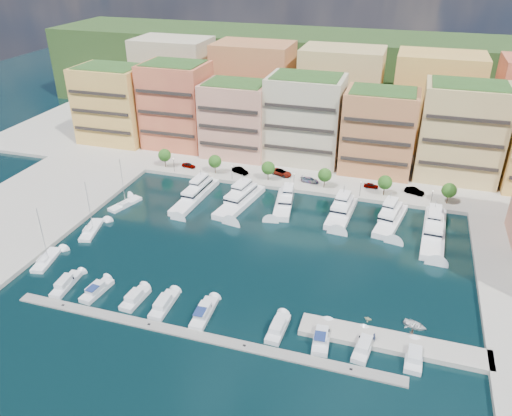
% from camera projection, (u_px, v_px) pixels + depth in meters
% --- Properties ---
extents(ground, '(400.00, 400.00, 0.00)m').
position_uv_depth(ground, '(261.00, 249.00, 111.46)').
color(ground, black).
rests_on(ground, ground).
extents(north_quay, '(220.00, 64.00, 2.00)m').
position_uv_depth(north_quay, '(315.00, 151.00, 163.65)').
color(north_quay, '#9E998E').
rests_on(north_quay, ground).
extents(west_quay, '(34.00, 76.00, 2.00)m').
position_uv_depth(west_quay, '(7.00, 225.00, 120.87)').
color(west_quay, '#9E998E').
rests_on(west_quay, ground).
extents(hillside, '(240.00, 40.00, 58.00)m').
position_uv_depth(hillside, '(338.00, 109.00, 204.06)').
color(hillside, '#1C3917').
rests_on(hillside, ground).
extents(south_pontoon, '(72.00, 2.20, 0.35)m').
position_uv_depth(south_pontoon, '(196.00, 336.00, 86.99)').
color(south_pontoon, gray).
rests_on(south_pontoon, ground).
extents(finger_pier, '(32.00, 5.00, 2.00)m').
position_uv_depth(finger_pier, '(392.00, 345.00, 85.13)').
color(finger_pier, '#9E998E').
rests_on(finger_pier, ground).
extents(apartment_0, '(22.00, 16.50, 24.80)m').
position_uv_depth(apartment_0, '(113.00, 104.00, 164.43)').
color(apartment_0, '#E8B655').
rests_on(apartment_0, north_quay).
extents(apartment_1, '(20.00, 16.50, 26.80)m').
position_uv_depth(apartment_1, '(177.00, 105.00, 159.92)').
color(apartment_1, '#DC7549').
rests_on(apartment_1, north_quay).
extents(apartment_2, '(20.00, 15.50, 22.80)m').
position_uv_depth(apartment_2, '(236.00, 119.00, 153.71)').
color(apartment_2, tan).
rests_on(apartment_2, north_quay).
extents(apartment_3, '(22.00, 16.50, 25.80)m').
position_uv_depth(apartment_3, '(305.00, 119.00, 149.22)').
color(apartment_3, beige).
rests_on(apartment_3, north_quay).
extents(apartment_4, '(20.00, 15.50, 23.80)m').
position_uv_depth(apartment_4, '(379.00, 132.00, 142.28)').
color(apartment_4, '#B67544').
rests_on(apartment_4, north_quay).
extents(apartment_5, '(22.00, 16.50, 26.80)m').
position_uv_depth(apartment_5, '(461.00, 132.00, 137.52)').
color(apartment_5, tan).
rests_on(apartment_5, north_quay).
extents(backblock_0, '(26.00, 18.00, 30.00)m').
position_uv_depth(backblock_0, '(175.00, 81.00, 180.51)').
color(backblock_0, beige).
rests_on(backblock_0, north_quay).
extents(backblock_1, '(26.00, 18.00, 30.00)m').
position_uv_depth(backblock_1, '(254.00, 88.00, 172.70)').
color(backblock_1, '#B67544').
rests_on(backblock_1, north_quay).
extents(backblock_2, '(26.00, 18.00, 30.00)m').
position_uv_depth(backblock_2, '(340.00, 94.00, 164.89)').
color(backblock_2, tan).
rests_on(backblock_2, north_quay).
extents(backblock_3, '(26.00, 18.00, 30.00)m').
position_uv_depth(backblock_3, '(435.00, 102.00, 157.08)').
color(backblock_3, '#E8B655').
rests_on(backblock_3, north_quay).
extents(tree_0, '(3.80, 3.80, 5.65)m').
position_uv_depth(tree_0, '(165.00, 155.00, 147.83)').
color(tree_0, '#473323').
rests_on(tree_0, north_quay).
extents(tree_1, '(3.80, 3.80, 5.65)m').
position_uv_depth(tree_1, '(215.00, 161.00, 143.67)').
color(tree_1, '#473323').
rests_on(tree_1, north_quay).
extents(tree_2, '(3.80, 3.80, 5.65)m').
position_uv_depth(tree_2, '(268.00, 168.00, 139.50)').
color(tree_2, '#473323').
rests_on(tree_2, north_quay).
extents(tree_3, '(3.80, 3.80, 5.65)m').
position_uv_depth(tree_3, '(325.00, 175.00, 135.33)').
color(tree_3, '#473323').
rests_on(tree_3, north_quay).
extents(tree_4, '(3.80, 3.80, 5.65)m').
position_uv_depth(tree_4, '(385.00, 182.00, 131.17)').
color(tree_4, '#473323').
rests_on(tree_4, north_quay).
extents(tree_5, '(3.80, 3.80, 5.65)m').
position_uv_depth(tree_5, '(449.00, 190.00, 127.00)').
color(tree_5, '#473323').
rests_on(tree_5, north_quay).
extents(lamppost_0, '(0.30, 0.30, 4.20)m').
position_uv_depth(lamppost_0, '(174.00, 163.00, 145.29)').
color(lamppost_0, black).
rests_on(lamppost_0, north_quay).
extents(lamppost_1, '(0.30, 0.30, 4.20)m').
position_uv_depth(lamppost_1, '(232.00, 170.00, 140.60)').
color(lamppost_1, black).
rests_on(lamppost_1, north_quay).
extents(lamppost_2, '(0.30, 0.30, 4.20)m').
position_uv_depth(lamppost_2, '(294.00, 178.00, 135.91)').
color(lamppost_2, black).
rests_on(lamppost_2, north_quay).
extents(lamppost_3, '(0.30, 0.30, 4.20)m').
position_uv_depth(lamppost_3, '(361.00, 186.00, 131.23)').
color(lamppost_3, black).
rests_on(lamppost_3, north_quay).
extents(lamppost_4, '(0.30, 0.30, 4.20)m').
position_uv_depth(lamppost_4, '(432.00, 195.00, 126.54)').
color(lamppost_4, black).
rests_on(lamppost_4, north_quay).
extents(yacht_1, '(5.70, 21.90, 7.30)m').
position_uv_depth(yacht_1, '(196.00, 194.00, 133.17)').
color(yacht_1, white).
rests_on(yacht_1, ground).
extents(yacht_2, '(8.36, 20.78, 7.30)m').
position_uv_depth(yacht_2, '(241.00, 199.00, 130.50)').
color(yacht_2, white).
rests_on(yacht_2, ground).
extents(yacht_3, '(6.42, 16.44, 7.30)m').
position_uv_depth(yacht_3, '(284.00, 202.00, 129.18)').
color(yacht_3, white).
rests_on(yacht_3, ground).
extents(yacht_4, '(6.17, 17.16, 7.30)m').
position_uv_depth(yacht_4, '(342.00, 211.00, 124.99)').
color(yacht_4, white).
rests_on(yacht_4, ground).
extents(yacht_5, '(7.57, 17.83, 7.30)m').
position_uv_depth(yacht_5, '(391.00, 218.00, 121.66)').
color(yacht_5, white).
rests_on(yacht_5, ground).
extents(yacht_6, '(6.06, 23.46, 7.30)m').
position_uv_depth(yacht_6, '(434.00, 229.00, 116.76)').
color(yacht_6, white).
rests_on(yacht_6, ground).
extents(cruiser_0, '(3.13, 8.71, 2.55)m').
position_uv_depth(cruiser_0, '(66.00, 284.00, 99.15)').
color(cruiser_0, silver).
rests_on(cruiser_0, ground).
extents(cruiser_1, '(3.38, 7.85, 2.66)m').
position_uv_depth(cruiser_1, '(97.00, 291.00, 97.31)').
color(cruiser_1, silver).
rests_on(cruiser_1, ground).
extents(cruiser_2, '(3.19, 7.31, 2.55)m').
position_uv_depth(cruiser_2, '(135.00, 299.00, 95.15)').
color(cruiser_2, silver).
rests_on(cruiser_2, ground).
extents(cruiser_3, '(2.87, 8.39, 2.55)m').
position_uv_depth(cruiser_3, '(164.00, 305.00, 93.56)').
color(cruiser_3, silver).
rests_on(cruiser_3, ground).
extents(cruiser_4, '(3.00, 9.00, 2.66)m').
position_uv_depth(cruiser_4, '(204.00, 313.00, 91.42)').
color(cruiser_4, silver).
rests_on(cruiser_4, ground).
extents(cruiser_6, '(2.92, 7.73, 2.55)m').
position_uv_depth(cruiser_6, '(278.00, 329.00, 87.80)').
color(cruiser_6, silver).
rests_on(cruiser_6, ground).
extents(cruiser_7, '(3.35, 8.22, 2.66)m').
position_uv_depth(cruiser_7, '(322.00, 338.00, 85.73)').
color(cruiser_7, silver).
rests_on(cruiser_7, ground).
extents(cruiser_8, '(3.52, 8.12, 2.55)m').
position_uv_depth(cruiser_8, '(364.00, 347.00, 83.89)').
color(cruiser_8, silver).
rests_on(cruiser_8, ground).
extents(cruiser_9, '(2.99, 7.27, 2.55)m').
position_uv_depth(cruiser_9, '(414.00, 357.00, 81.78)').
color(cruiser_9, silver).
rests_on(cruiser_9, ground).
extents(sailboat_0, '(4.48, 9.42, 13.20)m').
position_uv_depth(sailboat_0, '(46.00, 261.00, 106.97)').
color(sailboat_0, white).
rests_on(sailboat_0, ground).
extents(sailboat_1, '(5.20, 10.37, 13.20)m').
position_uv_depth(sailboat_1, '(91.00, 230.00, 118.11)').
color(sailboat_1, white).
rests_on(sailboat_1, ground).
extents(sailboat_2, '(5.49, 9.85, 13.20)m').
position_uv_depth(sailboat_2, '(125.00, 204.00, 129.72)').
color(sailboat_2, white).
rests_on(sailboat_2, ground).
extents(tender_2, '(4.87, 4.12, 0.86)m').
position_uv_depth(tender_2, '(415.00, 325.00, 88.79)').
color(tender_2, silver).
rests_on(tender_2, ground).
extents(tender_1, '(1.70, 1.56, 0.76)m').
position_uv_depth(tender_1, '(368.00, 319.00, 90.43)').
color(tender_1, beige).
rests_on(tender_1, ground).
extents(car_0, '(4.32, 2.16, 1.41)m').
position_uv_depth(car_0, '(189.00, 165.00, 148.87)').
color(car_0, gray).
rests_on(car_0, north_quay).
extents(car_1, '(5.44, 3.73, 1.70)m').
position_uv_depth(car_1, '(240.00, 171.00, 145.05)').
color(car_1, gray).
rests_on(car_1, north_quay).
extents(car_2, '(6.65, 4.78, 1.68)m').
position_uv_depth(car_2, '(282.00, 172.00, 143.90)').
color(car_2, gray).
rests_on(car_2, north_quay).
extents(car_3, '(5.07, 2.34, 1.44)m').
position_uv_depth(car_3, '(310.00, 180.00, 139.71)').
color(car_3, gray).
rests_on(car_3, north_quay).
extents(car_4, '(3.98, 1.65, 1.35)m').
position_uv_depth(car_4, '(371.00, 186.00, 136.61)').
color(car_4, gray).
rests_on(car_4, north_quay).
extents(car_5, '(5.42, 3.28, 1.69)m').
position_uv_depth(car_5, '(414.00, 191.00, 133.20)').
color(car_5, gray).
rests_on(car_5, north_quay).
extents(person_0, '(0.74, 0.71, 1.70)m').
position_uv_depth(person_0, '(374.00, 337.00, 84.10)').
color(person_0, '#222B45').
rests_on(person_0, finger_pier).
extents(person_1, '(0.76, 0.60, 1.54)m').
position_uv_depth(person_1, '(412.00, 332.00, 85.23)').
color(person_1, brown).
rests_on(person_1, finger_pier).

